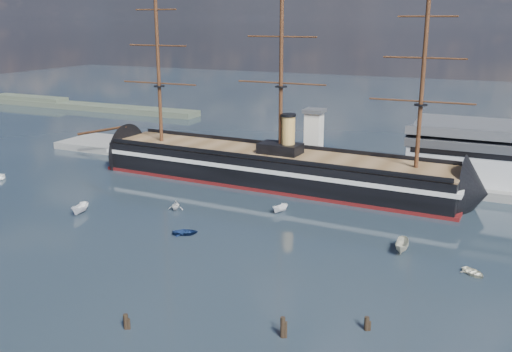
% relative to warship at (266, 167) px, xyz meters
% --- Properties ---
extents(ground, '(600.00, 600.00, 0.00)m').
position_rel_warship_xyz_m(ground, '(4.61, -20.00, -4.04)').
color(ground, '#1C2933').
rests_on(ground, ground).
extents(quay, '(180.00, 18.00, 2.00)m').
position_rel_warship_xyz_m(quay, '(14.61, 16.00, -4.04)').
color(quay, slate).
rests_on(quay, ground).
extents(quay_tower, '(5.00, 5.00, 15.00)m').
position_rel_warship_xyz_m(quay_tower, '(7.61, 13.00, 5.72)').
color(quay_tower, silver).
rests_on(quay_tower, ground).
extents(shoreline, '(120.00, 10.00, 4.00)m').
position_rel_warship_xyz_m(shoreline, '(-134.62, 75.00, -2.59)').
color(shoreline, '#3F4C38').
rests_on(shoreline, ground).
extents(warship, '(113.18, 19.69, 53.94)m').
position_rel_warship_xyz_m(warship, '(0.00, 0.00, 0.00)').
color(warship, black).
rests_on(warship, ground).
extents(motorboat_a, '(6.73, 3.58, 2.55)m').
position_rel_warship_xyz_m(motorboat_a, '(-25.35, -37.50, -4.04)').
color(motorboat_a, white).
rests_on(motorboat_a, ground).
extents(motorboat_b, '(2.43, 3.18, 1.39)m').
position_rel_warship_xyz_m(motorboat_b, '(0.62, -38.42, -4.04)').
color(motorboat_b, navy).
rests_on(motorboat_b, ground).
extents(motorboat_c, '(5.38, 3.36, 2.02)m').
position_rel_warship_xyz_m(motorboat_c, '(11.85, -19.18, -4.04)').
color(motorboat_c, white).
rests_on(motorboat_c, ground).
extents(motorboat_d, '(6.41, 4.53, 2.16)m').
position_rel_warship_xyz_m(motorboat_d, '(-8.89, -26.92, -4.04)').
color(motorboat_d, silver).
rests_on(motorboat_d, ground).
extents(motorboat_e, '(2.45, 2.65, 1.21)m').
position_rel_warship_xyz_m(motorboat_e, '(51.11, -34.14, -4.04)').
color(motorboat_e, white).
rests_on(motorboat_e, ground).
extents(motorboat_f, '(6.87, 2.96, 2.68)m').
position_rel_warship_xyz_m(motorboat_f, '(39.05, -29.69, -4.04)').
color(motorboat_f, beige).
rests_on(motorboat_f, ground).
extents(piling_near_mid, '(0.64, 0.64, 2.78)m').
position_rel_warship_xyz_m(piling_near_mid, '(11.53, -70.48, -4.04)').
color(piling_near_mid, black).
rests_on(piling_near_mid, ground).
extents(piling_near_right, '(0.64, 0.64, 3.50)m').
position_rel_warship_xyz_m(piling_near_right, '(30.78, -63.76, -4.04)').
color(piling_near_right, black).
rests_on(piling_near_right, ground).
extents(piling_far_right, '(0.64, 0.64, 2.59)m').
position_rel_warship_xyz_m(piling_far_right, '(39.98, -57.59, -4.04)').
color(piling_far_right, black).
rests_on(piling_far_right, ground).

